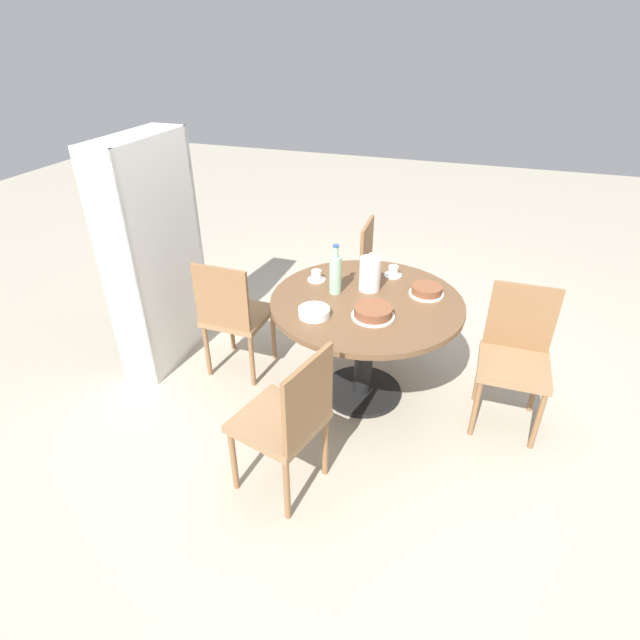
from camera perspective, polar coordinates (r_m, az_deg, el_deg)
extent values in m
plane|color=#B2A893|center=(3.58, 4.79, -8.24)|extent=(14.00, 14.00, 0.00)
cylinder|color=black|center=(3.57, 4.80, -8.05)|extent=(0.55, 0.55, 0.03)
cylinder|color=black|center=(3.36, 5.07, -3.33)|extent=(0.12, 0.12, 0.68)
cylinder|color=brown|center=(3.17, 5.36, 2.03)|extent=(1.22, 1.22, 0.04)
cylinder|color=olive|center=(4.06, 9.70, 0.23)|extent=(0.03, 0.03, 0.42)
cylinder|color=olive|center=(4.37, 10.37, 2.54)|extent=(0.03, 0.03, 0.42)
cylinder|color=olive|center=(4.10, 4.73, 0.96)|extent=(0.03, 0.03, 0.42)
cylinder|color=olive|center=(4.41, 5.74, 3.20)|extent=(0.03, 0.03, 0.42)
cube|color=#93704C|center=(4.12, 7.86, 4.60)|extent=(0.43, 0.43, 0.04)
cube|color=olive|center=(4.05, 5.34, 8.06)|extent=(0.40, 0.04, 0.44)
cylinder|color=olive|center=(3.81, -5.35, -1.68)|extent=(0.03, 0.03, 0.42)
cylinder|color=olive|center=(3.96, -10.09, -0.70)|extent=(0.03, 0.03, 0.42)
cylinder|color=olive|center=(3.54, -7.77, -4.62)|extent=(0.03, 0.03, 0.42)
cylinder|color=olive|center=(3.70, -12.76, -3.44)|extent=(0.03, 0.03, 0.42)
cube|color=#93704C|center=(3.62, -9.30, 0.52)|extent=(0.43, 0.43, 0.04)
cube|color=olive|center=(3.36, -11.21, 2.49)|extent=(0.04, 0.40, 0.44)
cylinder|color=olive|center=(3.04, -5.23, -11.52)|extent=(0.03, 0.03, 0.42)
cylinder|color=olive|center=(2.85, -9.84, -15.49)|extent=(0.03, 0.03, 0.42)
cylinder|color=olive|center=(2.88, 0.60, -14.23)|extent=(0.03, 0.03, 0.42)
cylinder|color=olive|center=(2.68, -3.81, -18.76)|extent=(0.03, 0.03, 0.42)
cube|color=#93704C|center=(2.69, -4.78, -11.46)|extent=(0.51, 0.51, 0.04)
cube|color=olive|center=(2.44, -1.32, -9.01)|extent=(0.39, 0.13, 0.44)
cylinder|color=olive|center=(3.26, 17.32, -9.62)|extent=(0.03, 0.03, 0.42)
cylinder|color=olive|center=(3.30, 23.61, -10.56)|extent=(0.03, 0.03, 0.42)
cylinder|color=olive|center=(3.55, 17.69, -5.97)|extent=(0.03, 0.03, 0.42)
cylinder|color=olive|center=(3.58, 23.42, -6.87)|extent=(0.03, 0.03, 0.42)
cube|color=#93704C|center=(3.28, 21.26, -5.02)|extent=(0.42, 0.42, 0.04)
cube|color=olive|center=(3.32, 22.06, 0.30)|extent=(0.03, 0.40, 0.44)
cube|color=silver|center=(4.06, -15.28, 9.19)|extent=(0.04, 0.28, 1.65)
cube|color=silver|center=(3.50, -21.86, 4.45)|extent=(0.04, 0.28, 1.65)
cube|color=silver|center=(3.69, -16.67, 6.82)|extent=(0.81, 0.02, 1.65)
cube|color=silver|center=(4.14, -16.53, -3.20)|extent=(0.73, 0.27, 0.04)
cube|color=silver|center=(3.94, -17.37, 1.55)|extent=(0.73, 0.27, 0.04)
cube|color=silver|center=(3.77, -18.34, 7.01)|extent=(0.73, 0.27, 0.04)
cube|color=silver|center=(3.63, -19.42, 12.94)|extent=(0.73, 0.27, 0.04)
cube|color=silver|center=(3.54, -20.57, 18.97)|extent=(0.73, 0.27, 0.04)
cube|color=#28703D|center=(4.18, -15.23, 0.24)|extent=(0.32, 0.21, 0.32)
cube|color=beige|center=(3.91, -18.34, -2.67)|extent=(0.32, 0.21, 0.32)
cube|color=#234793|center=(4.01, -15.93, 5.22)|extent=(0.31, 0.21, 0.33)
cube|color=#703384|center=(3.70, -19.42, 2.37)|extent=(0.31, 0.21, 0.32)
cube|color=beige|center=(3.88, -16.61, 10.29)|extent=(0.28, 0.21, 0.25)
cube|color=gold|center=(3.52, -20.74, 8.30)|extent=(0.28, 0.21, 0.34)
cube|color=#234793|center=(3.76, -17.59, 16.61)|extent=(0.26, 0.21, 0.31)
cube|color=#703384|center=(3.41, -21.99, 14.05)|extent=(0.26, 0.21, 0.27)
cylinder|color=white|center=(3.24, 5.72, 5.25)|extent=(0.14, 0.14, 0.22)
cone|color=white|center=(3.19, 5.83, 7.18)|extent=(0.12, 0.12, 0.02)
sphere|color=white|center=(3.19, 5.85, 7.52)|extent=(0.02, 0.02, 0.02)
cylinder|color=#99C6A3|center=(3.18, 1.77, 5.14)|extent=(0.08, 0.08, 0.25)
cylinder|color=#99C6A3|center=(3.11, 1.81, 7.77)|extent=(0.03, 0.03, 0.07)
cylinder|color=#2D5184|center=(3.10, 1.83, 8.47)|extent=(0.04, 0.04, 0.01)
cylinder|color=white|center=(2.98, 6.06, 0.47)|extent=(0.26, 0.26, 0.01)
cylinder|color=brown|center=(2.96, 6.10, 1.02)|extent=(0.23, 0.23, 0.05)
cylinder|color=white|center=(3.28, 12.04, 2.96)|extent=(0.22, 0.22, 0.01)
cylinder|color=brown|center=(3.27, 12.10, 3.42)|extent=(0.19, 0.19, 0.05)
cylinder|color=silver|center=(3.49, 8.34, 5.10)|extent=(0.12, 0.12, 0.01)
cylinder|color=white|center=(3.48, 8.38, 5.62)|extent=(0.07, 0.07, 0.06)
cylinder|color=silver|center=(3.39, -0.40, 4.64)|extent=(0.12, 0.12, 0.01)
cylinder|color=white|center=(3.38, -0.41, 5.18)|extent=(0.07, 0.07, 0.06)
cylinder|color=white|center=(2.97, -0.67, 0.57)|extent=(0.19, 0.19, 0.01)
cylinder|color=white|center=(2.97, -0.67, 0.74)|extent=(0.19, 0.19, 0.01)
cylinder|color=white|center=(2.96, -0.67, 0.91)|extent=(0.19, 0.19, 0.01)
cylinder|color=white|center=(2.96, -0.67, 1.07)|extent=(0.19, 0.19, 0.01)
cylinder|color=white|center=(2.95, -0.67, 1.24)|extent=(0.19, 0.19, 0.01)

